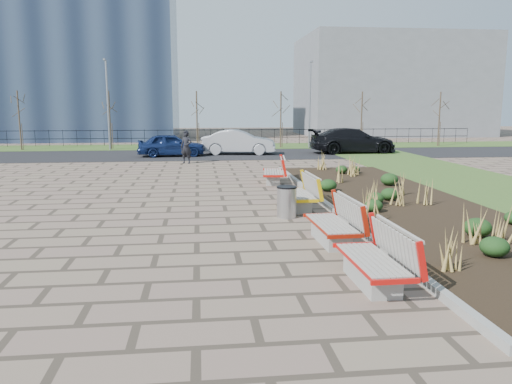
{
  "coord_description": "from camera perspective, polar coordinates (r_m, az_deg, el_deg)",
  "views": [
    {
      "loc": [
        0.08,
        -9.31,
        3.06
      ],
      "look_at": [
        1.5,
        3.0,
        0.9
      ],
      "focal_mm": 35.0,
      "sensor_mm": 36.0,
      "label": 1
    }
  ],
  "objects": [
    {
      "name": "building_grey",
      "position": [
        55.07,
        14.95,
        11.58
      ],
      "size": [
        18.0,
        12.0,
        10.0
      ],
      "primitive_type": "cube",
      "color": "slate",
      "rests_on": "ground"
    },
    {
      "name": "bench_d",
      "position": [
        19.84,
        1.95,
        2.47
      ],
      "size": [
        1.17,
        2.2,
        1.0
      ],
      "primitive_type": null,
      "rotation": [
        0.0,
        0.0,
        -0.13
      ],
      "color": "red",
      "rests_on": "ground"
    },
    {
      "name": "railing_fence",
      "position": [
        38.89,
        -6.71,
        6.26
      ],
      "size": [
        44.0,
        0.1,
        1.2
      ],
      "primitive_type": null,
      "color": "black",
      "rests_on": "grass_verge_far"
    },
    {
      "name": "litter_bin",
      "position": [
        13.75,
        3.53,
        -1.18
      ],
      "size": [
        0.54,
        0.54,
        0.85
      ],
      "primitive_type": "cylinder",
      "color": "#B2B2B7",
      "rests_on": "ground"
    },
    {
      "name": "bench_c",
      "position": [
        14.94,
        4.79,
        -0.01
      ],
      "size": [
        0.94,
        2.12,
        1.0
      ],
      "primitive_type": null,
      "rotation": [
        0.0,
        0.0,
        0.02
      ],
      "color": "#E6B10C",
      "rests_on": "ground"
    },
    {
      "name": "lamp_west",
      "position": [
        35.83,
        -16.57,
        9.46
      ],
      "size": [
        0.24,
        0.6,
        6.0
      ],
      "primitive_type": null,
      "color": "gray",
      "rests_on": "grass_verge_far"
    },
    {
      "name": "tree_c",
      "position": [
        35.83,
        -6.76,
        8.19
      ],
      "size": [
        1.4,
        1.4,
        4.0
      ],
      "primitive_type": null,
      "color": "#4C3D2D",
      "rests_on": "grass_verge_far"
    },
    {
      "name": "car_blue",
      "position": [
        30.59,
        -9.66,
        5.33
      ],
      "size": [
        4.12,
        1.88,
        1.37
      ],
      "primitive_type": "imported",
      "rotation": [
        0.0,
        0.0,
        1.64
      ],
      "color": "#111F4B",
      "rests_on": "road"
    },
    {
      "name": "tree_b",
      "position": [
        36.34,
        -16.36,
        7.89
      ],
      "size": [
        1.4,
        1.4,
        4.0
      ],
      "primitive_type": null,
      "color": "#4C3D2D",
      "rests_on": "grass_verge_far"
    },
    {
      "name": "car_silver",
      "position": [
        31.45,
        -1.99,
        5.72
      ],
      "size": [
        4.77,
        2.22,
        1.51
      ],
      "primitive_type": "imported",
      "rotation": [
        0.0,
        0.0,
        1.43
      ],
      "color": "#A0A1A7",
      "rests_on": "road"
    },
    {
      "name": "ground",
      "position": [
        9.8,
        -6.8,
        -8.38
      ],
      "size": [
        120.0,
        120.0,
        0.0
      ],
      "primitive_type": "plane",
      "color": "#6F5E4C",
      "rests_on": "ground"
    },
    {
      "name": "planting_bed",
      "position": [
        15.87,
        16.44,
        -1.45
      ],
      "size": [
        4.5,
        18.0,
        0.1
      ],
      "primitive_type": "cube",
      "color": "black",
      "rests_on": "ground"
    },
    {
      "name": "tree_d",
      "position": [
        36.31,
        2.85,
        8.27
      ],
      "size": [
        1.4,
        1.4,
        4.0
      ],
      "primitive_type": null,
      "color": "#4C3D2D",
      "rests_on": "grass_verge_far"
    },
    {
      "name": "lamp_east",
      "position": [
        36.19,
        6.16,
        9.8
      ],
      "size": [
        0.24,
        0.6,
        6.0
      ],
      "primitive_type": null,
      "color": "gray",
      "rests_on": "grass_verge_far"
    },
    {
      "name": "tree_a",
      "position": [
        37.81,
        -25.43,
        7.4
      ],
      "size": [
        1.4,
        1.4,
        4.0
      ],
      "primitive_type": null,
      "color": "#4C3D2D",
      "rests_on": "grass_verge_far"
    },
    {
      "name": "planting_curb",
      "position": [
        15.11,
        8.28,
        -1.61
      ],
      "size": [
        0.16,
        18.0,
        0.15
      ],
      "primitive_type": "cube",
      "color": "gray",
      "rests_on": "ground"
    },
    {
      "name": "pedestrian",
      "position": [
        26.78,
        -7.97,
        5.12
      ],
      "size": [
        0.76,
        0.65,
        1.75
      ],
      "primitive_type": "imported",
      "rotation": [
        0.0,
        0.0,
        -0.43
      ],
      "color": "black",
      "rests_on": "ground"
    },
    {
      "name": "grass_verge_far",
      "position": [
        37.43,
        -6.7,
        5.17
      ],
      "size": [
        80.0,
        5.0,
        0.04
      ],
      "primitive_type": "cube",
      "color": "#33511E",
      "rests_on": "ground"
    },
    {
      "name": "car_black",
      "position": [
        32.8,
        11.0,
        5.79
      ],
      "size": [
        5.56,
        2.39,
        1.6
      ],
      "primitive_type": "imported",
      "rotation": [
        0.0,
        0.0,
        1.6
      ],
      "color": "black",
      "rests_on": "road"
    },
    {
      "name": "bench_a",
      "position": [
        8.85,
        13.09,
        -7.2
      ],
      "size": [
        0.92,
        2.11,
        1.0
      ],
      "primitive_type": null,
      "rotation": [
        0.0,
        0.0,
        0.01
      ],
      "color": "red",
      "rests_on": "ground"
    },
    {
      "name": "bench_b",
      "position": [
        11.3,
        8.59,
        -3.32
      ],
      "size": [
        0.96,
        2.12,
        1.0
      ],
      "primitive_type": null,
      "rotation": [
        0.0,
        0.0,
        0.03
      ],
      "color": "#A61D0B",
      "rests_on": "ground"
    },
    {
      "name": "tree_e",
      "position": [
        37.75,
        11.96,
        8.13
      ],
      "size": [
        1.4,
        1.4,
        4.0
      ],
      "primitive_type": null,
      "color": "#4C3D2D",
      "rests_on": "grass_verge_far"
    },
    {
      "name": "road",
      "position": [
        31.46,
        -6.7,
        4.26
      ],
      "size": [
        80.0,
        7.0,
        0.02
      ],
      "primitive_type": "cube",
      "color": "black",
      "rests_on": "ground"
    },
    {
      "name": "tree_f",
      "position": [
        40.06,
        20.21,
        7.83
      ],
      "size": [
        1.4,
        1.4,
        4.0
      ],
      "primitive_type": null,
      "color": "#4C3D2D",
      "rests_on": "grass_verge_far"
    }
  ]
}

